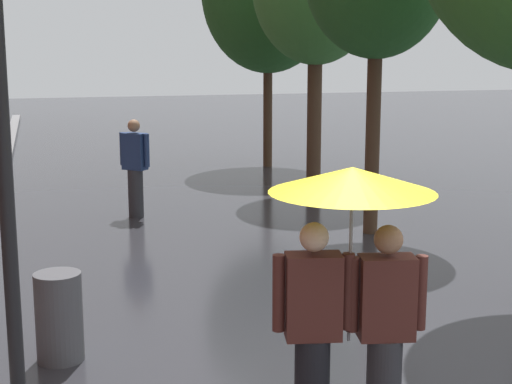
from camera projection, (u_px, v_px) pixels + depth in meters
couple_under_umbrella at (351, 259)px, 5.50m from camera, size 1.19×1.19×2.08m
street_lamp_post at (2, 122)px, 5.77m from camera, size 0.24×0.24×4.01m
litter_bin at (59, 317)px, 7.19m from camera, size 0.44×0.44×0.85m
pedestrian_walking_midground at (135, 168)px, 13.12m from camera, size 0.46×0.43×1.69m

